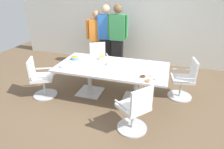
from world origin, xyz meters
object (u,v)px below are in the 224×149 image
object	(u,v)px
person_standing_0	(97,38)
person_standing_1	(106,36)
office_chair_2	(135,111)
donut_platter	(149,78)
office_chair_3	(184,81)
snack_bowl_chips_yellow	(102,58)
office_chair_1	(41,80)
conference_table	(112,71)
snack_bowl_chips_orange	(75,58)
person_standing_2	(118,37)
napkin_pile	(111,63)
plate_stack	(64,66)
office_chair_0	(99,61)

from	to	relation	value
person_standing_0	person_standing_1	distance (m)	0.31
office_chair_2	donut_platter	size ratio (longest dim) A/B	2.50
office_chair_2	office_chair_3	size ratio (longest dim) A/B	1.00
snack_bowl_chips_yellow	office_chair_1	bearing A→B (deg)	-146.70
conference_table	snack_bowl_chips_orange	size ratio (longest dim) A/B	12.53
person_standing_2	napkin_pile	bearing A→B (deg)	100.66
plate_stack	person_standing_2	bearing A→B (deg)	71.42
conference_table	office_chair_2	world-z (taller)	office_chair_2
office_chair_1	person_standing_0	xyz separation A→B (m)	(0.57, 2.11, 0.47)
person_standing_1	snack_bowl_chips_orange	distance (m)	1.57
snack_bowl_chips_orange	office_chair_1	bearing A→B (deg)	-134.74
plate_stack	napkin_pile	world-z (taller)	napkin_pile
office_chair_1	snack_bowl_chips_orange	size ratio (longest dim) A/B	4.75
snack_bowl_chips_orange	donut_platter	distance (m)	1.90
office_chair_3	person_standing_2	size ratio (longest dim) A/B	0.48
donut_platter	person_standing_1	bearing A→B (deg)	127.04
person_standing_1	snack_bowl_chips_orange	bearing A→B (deg)	71.85
office_chair_2	snack_bowl_chips_orange	distance (m)	2.07
office_chair_0	office_chair_2	size ratio (longest dim) A/B	1.00
office_chair_3	person_standing_1	bearing A→B (deg)	51.63
napkin_pile	snack_bowl_chips_orange	bearing A→B (deg)	174.82
conference_table	plate_stack	size ratio (longest dim) A/B	11.69
office_chair_3	office_chair_1	bearing A→B (deg)	96.21
office_chair_2	office_chair_3	xyz separation A→B (m)	(0.85, 1.43, 0.00)
person_standing_1	donut_platter	world-z (taller)	person_standing_1
office_chair_0	donut_platter	size ratio (longest dim) A/B	2.50
conference_table	office_chair_1	bearing A→B (deg)	-163.88
person_standing_1	donut_platter	distance (m)	2.59
office_chair_2	snack_bowl_chips_yellow	size ratio (longest dim) A/B	4.92
person_standing_0	napkin_pile	size ratio (longest dim) A/B	11.13
office_chair_1	office_chair_3	xyz separation A→B (m)	(3.12, 0.89, 0.00)
office_chair_1	donut_platter	size ratio (longest dim) A/B	2.50
person_standing_0	person_standing_2	size ratio (longest dim) A/B	0.90
snack_bowl_chips_orange	office_chair_0	bearing A→B (deg)	72.55
person_standing_0	person_standing_1	xyz separation A→B (m)	(0.29, 0.01, 0.10)
office_chair_0	person_standing_2	size ratio (longest dim) A/B	0.48
napkin_pile	office_chair_1	bearing A→B (deg)	-161.45
person_standing_0	person_standing_1	world-z (taller)	person_standing_1
office_chair_1	plate_stack	distance (m)	0.70
person_standing_0	person_standing_1	bearing A→B (deg)	159.71
donut_platter	napkin_pile	size ratio (longest dim) A/B	2.39
person_standing_1	donut_platter	bearing A→B (deg)	118.90
person_standing_2	plate_stack	distance (m)	2.05
office_chair_0	snack_bowl_chips_yellow	world-z (taller)	office_chair_0
office_chair_2	donut_platter	world-z (taller)	office_chair_2
office_chair_2	plate_stack	size ratio (longest dim) A/B	4.43
office_chair_3	person_standing_1	world-z (taller)	person_standing_1
office_chair_0	person_standing_1	size ratio (longest dim) A/B	0.49
office_chair_2	snack_bowl_chips_orange	size ratio (longest dim) A/B	4.75
snack_bowl_chips_yellow	office_chair_2	bearing A→B (deg)	-51.34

